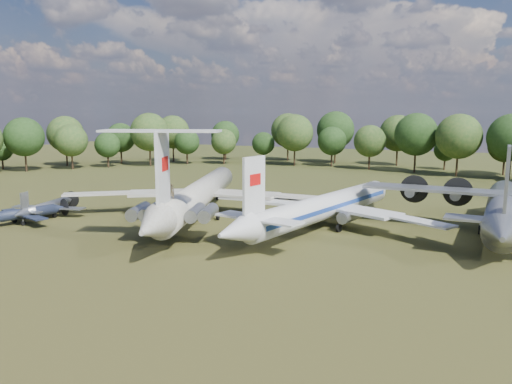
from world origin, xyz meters
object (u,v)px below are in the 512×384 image
at_px(small_prop_west, 21,216).
at_px(person_on_il62, 172,191).
at_px(tu104_jet, 325,211).
at_px(an12_transport, 503,214).
at_px(small_prop_northwest, 47,209).
at_px(il62_airliner, 200,199).

height_order(small_prop_west, person_on_il62, person_on_il62).
relative_size(small_prop_west, person_on_il62, 8.31).
bearing_deg(tu104_jet, small_prop_west, -146.45).
distance_m(tu104_jet, person_on_il62, 21.35).
xyz_separation_m(tu104_jet, an12_transport, (22.15, 5.39, 0.36)).
bearing_deg(person_on_il62, small_prop_west, -35.04).
xyz_separation_m(an12_transport, small_prop_northwest, (-62.70, -14.92, -1.53)).
height_order(tu104_jet, small_prop_northwest, tu104_jet).
bearing_deg(small_prop_west, il62_airliner, 52.25).
distance_m(tu104_jet, small_prop_west, 42.88).
height_order(small_prop_northwest, person_on_il62, person_on_il62).
relative_size(il62_airliner, an12_transport, 1.35).
height_order(an12_transport, person_on_il62, person_on_il62).
bearing_deg(an12_transport, small_prop_west, -158.89).
bearing_deg(an12_transport, small_prop_northwest, -163.21).
height_order(il62_airliner, person_on_il62, person_on_il62).
height_order(small_prop_west, small_prop_northwest, small_prop_northwest).
bearing_deg(small_prop_west, an12_transport, 35.69).
relative_size(il62_airliner, person_on_il62, 30.60).
bearing_deg(small_prop_west, small_prop_northwest, 110.72).
distance_m(il62_airliner, an12_transport, 41.91).
bearing_deg(small_prop_west, tu104_jet, 37.83).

